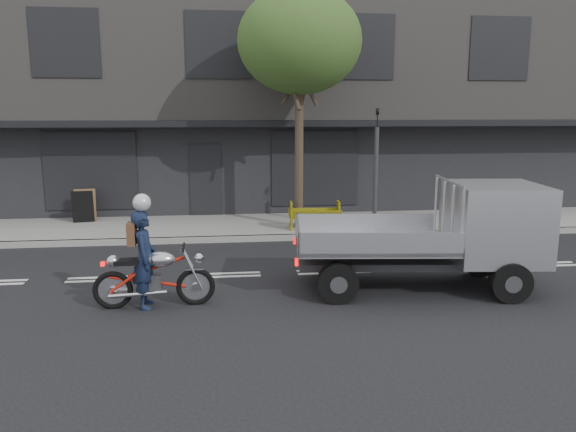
{
  "coord_description": "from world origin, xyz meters",
  "views": [
    {
      "loc": [
        0.05,
        -11.54,
        3.45
      ],
      "look_at": [
        1.45,
        0.5,
        1.16
      ],
      "focal_mm": 35.0,
      "sensor_mm": 36.0,
      "label": 1
    }
  ],
  "objects_px": {
    "flatbed_ute": "(472,227)",
    "street_tree": "(299,42)",
    "rider": "(145,259)",
    "sandwich_board": "(83,207)",
    "construction_barrier": "(316,216)",
    "traffic_light_pole": "(376,177)",
    "motorcycle": "(154,276)"
  },
  "relations": [
    {
      "from": "motorcycle",
      "to": "sandwich_board",
      "type": "relative_size",
      "value": 2.21
    },
    {
      "from": "traffic_light_pole",
      "to": "motorcycle",
      "type": "distance_m",
      "value": 7.52
    },
    {
      "from": "rider",
      "to": "sandwich_board",
      "type": "height_order",
      "value": "rider"
    },
    {
      "from": "traffic_light_pole",
      "to": "construction_barrier",
      "type": "height_order",
      "value": "traffic_light_pole"
    },
    {
      "from": "street_tree",
      "to": "construction_barrier",
      "type": "xyz_separation_m",
      "value": [
        0.4,
        -0.58,
        -4.72
      ]
    },
    {
      "from": "street_tree",
      "to": "flatbed_ute",
      "type": "distance_m",
      "value": 7.4
    },
    {
      "from": "traffic_light_pole",
      "to": "motorcycle",
      "type": "bearing_deg",
      "value": -136.5
    },
    {
      "from": "sandwich_board",
      "to": "traffic_light_pole",
      "type": "bearing_deg",
      "value": -23.06
    },
    {
      "from": "motorcycle",
      "to": "construction_barrier",
      "type": "bearing_deg",
      "value": 52.8
    },
    {
      "from": "rider",
      "to": "flatbed_ute",
      "type": "relative_size",
      "value": 0.36
    },
    {
      "from": "traffic_light_pole",
      "to": "sandwich_board",
      "type": "height_order",
      "value": "traffic_light_pole"
    },
    {
      "from": "flatbed_ute",
      "to": "motorcycle",
      "type": "bearing_deg",
      "value": -170.47
    },
    {
      "from": "construction_barrier",
      "to": "sandwich_board",
      "type": "height_order",
      "value": "sandwich_board"
    },
    {
      "from": "traffic_light_pole",
      "to": "rider",
      "type": "xyz_separation_m",
      "value": [
        -5.55,
        -5.12,
        -0.78
      ]
    },
    {
      "from": "flatbed_ute",
      "to": "sandwich_board",
      "type": "xyz_separation_m",
      "value": [
        -8.91,
        6.83,
        -0.6
      ]
    },
    {
      "from": "flatbed_ute",
      "to": "street_tree",
      "type": "bearing_deg",
      "value": 121.05
    },
    {
      "from": "rider",
      "to": "motorcycle",
      "type": "bearing_deg",
      "value": -91.98
    },
    {
      "from": "street_tree",
      "to": "construction_barrier",
      "type": "bearing_deg",
      "value": -55.32
    },
    {
      "from": "street_tree",
      "to": "sandwich_board",
      "type": "xyz_separation_m",
      "value": [
        -6.3,
        1.21,
        -4.64
      ]
    },
    {
      "from": "traffic_light_pole",
      "to": "sandwich_board",
      "type": "bearing_deg",
      "value": 166.03
    },
    {
      "from": "street_tree",
      "to": "motorcycle",
      "type": "relative_size",
      "value": 3.15
    },
    {
      "from": "street_tree",
      "to": "traffic_light_pole",
      "type": "xyz_separation_m",
      "value": [
        2.0,
        -0.85,
        -3.63
      ]
    },
    {
      "from": "rider",
      "to": "flatbed_ute",
      "type": "xyz_separation_m",
      "value": [
        6.16,
        0.36,
        0.36
      ]
    },
    {
      "from": "street_tree",
      "to": "rider",
      "type": "relative_size",
      "value": 3.87
    },
    {
      "from": "rider",
      "to": "sandwich_board",
      "type": "distance_m",
      "value": 7.7
    },
    {
      "from": "rider",
      "to": "sandwich_board",
      "type": "bearing_deg",
      "value": 18.93
    },
    {
      "from": "traffic_light_pole",
      "to": "motorcycle",
      "type": "relative_size",
      "value": 1.64
    },
    {
      "from": "flatbed_ute",
      "to": "construction_barrier",
      "type": "relative_size",
      "value": 3.36
    },
    {
      "from": "flatbed_ute",
      "to": "traffic_light_pole",
      "type": "bearing_deg",
      "value": 103.42
    },
    {
      "from": "street_tree",
      "to": "motorcycle",
      "type": "distance_m",
      "value": 8.33
    },
    {
      "from": "street_tree",
      "to": "motorcycle",
      "type": "bearing_deg",
      "value": -119.64
    },
    {
      "from": "rider",
      "to": "flatbed_ute",
      "type": "bearing_deg",
      "value": -88.65
    }
  ]
}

